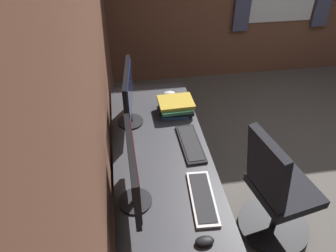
{
  "coord_description": "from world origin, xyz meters",
  "views": [
    {
      "loc": [
        -1.79,
        1.96,
        2.29
      ],
      "look_at": [
        -0.1,
        1.7,
        0.95
      ],
      "focal_mm": 34.96,
      "sensor_mm": 36.0,
      "label": 1
    }
  ],
  "objects_px": {
    "mouse_main": "(169,93)",
    "office_chair": "(276,193)",
    "monitor_primary": "(129,94)",
    "book_stack_near": "(176,106)",
    "monitor_secondary": "(133,171)",
    "keyboard_spare": "(202,198)",
    "drawer_pedestal": "(159,190)",
    "keyboard_main": "(191,144)",
    "mouse_spare": "(205,241)"
  },
  "relations": [
    {
      "from": "keyboard_main",
      "to": "office_chair",
      "type": "xyz_separation_m",
      "value": [
        -0.3,
        -0.58,
        -0.28
      ]
    },
    {
      "from": "book_stack_near",
      "to": "keyboard_main",
      "type": "bearing_deg",
      "value": -174.57
    },
    {
      "from": "keyboard_spare",
      "to": "book_stack_near",
      "type": "relative_size",
      "value": 1.42
    },
    {
      "from": "drawer_pedestal",
      "to": "monitor_secondary",
      "type": "height_order",
      "value": "monitor_secondary"
    },
    {
      "from": "monitor_primary",
      "to": "monitor_secondary",
      "type": "relative_size",
      "value": 0.92
    },
    {
      "from": "mouse_spare",
      "to": "monitor_primary",
      "type": "bearing_deg",
      "value": 15.96
    },
    {
      "from": "drawer_pedestal",
      "to": "monitor_secondary",
      "type": "distance_m",
      "value": 0.78
    },
    {
      "from": "keyboard_spare",
      "to": "book_stack_near",
      "type": "distance_m",
      "value": 0.91
    },
    {
      "from": "keyboard_main",
      "to": "monitor_secondary",
      "type": "bearing_deg",
      "value": 136.75
    },
    {
      "from": "mouse_main",
      "to": "book_stack_near",
      "type": "bearing_deg",
      "value": -177.59
    },
    {
      "from": "mouse_main",
      "to": "drawer_pedestal",
      "type": "bearing_deg",
      "value": 165.08
    },
    {
      "from": "mouse_main",
      "to": "monitor_primary",
      "type": "bearing_deg",
      "value": 133.74
    },
    {
      "from": "keyboard_spare",
      "to": "book_stack_near",
      "type": "xyz_separation_m",
      "value": [
        0.91,
        0.01,
        0.05
      ]
    },
    {
      "from": "drawer_pedestal",
      "to": "monitor_primary",
      "type": "xyz_separation_m",
      "value": [
        0.39,
        0.16,
        0.64
      ]
    },
    {
      "from": "drawer_pedestal",
      "to": "monitor_secondary",
      "type": "xyz_separation_m",
      "value": [
        -0.4,
        0.18,
        0.64
      ]
    },
    {
      "from": "monitor_primary",
      "to": "book_stack_near",
      "type": "bearing_deg",
      "value": -77.61
    },
    {
      "from": "office_chair",
      "to": "mouse_main",
      "type": "bearing_deg",
      "value": 32.56
    },
    {
      "from": "book_stack_near",
      "to": "office_chair",
      "type": "bearing_deg",
      "value": -139.48
    },
    {
      "from": "monitor_secondary",
      "to": "keyboard_main",
      "type": "distance_m",
      "value": 0.67
    },
    {
      "from": "drawer_pedestal",
      "to": "keyboard_spare",
      "type": "relative_size",
      "value": 1.63
    },
    {
      "from": "mouse_main",
      "to": "office_chair",
      "type": "height_order",
      "value": "office_chair"
    },
    {
      "from": "keyboard_main",
      "to": "office_chair",
      "type": "bearing_deg",
      "value": -117.84
    },
    {
      "from": "office_chair",
      "to": "keyboard_main",
      "type": "bearing_deg",
      "value": 62.16
    },
    {
      "from": "book_stack_near",
      "to": "mouse_main",
      "type": "bearing_deg",
      "value": 2.41
    },
    {
      "from": "drawer_pedestal",
      "to": "keyboard_main",
      "type": "xyz_separation_m",
      "value": [
        0.06,
        -0.25,
        0.39
      ]
    },
    {
      "from": "keyboard_spare",
      "to": "office_chair",
      "type": "height_order",
      "value": "office_chair"
    },
    {
      "from": "monitor_primary",
      "to": "book_stack_near",
      "type": "height_order",
      "value": "monitor_primary"
    },
    {
      "from": "monitor_secondary",
      "to": "mouse_spare",
      "type": "distance_m",
      "value": 0.53
    },
    {
      "from": "monitor_primary",
      "to": "book_stack_near",
      "type": "relative_size",
      "value": 1.75
    },
    {
      "from": "keyboard_main",
      "to": "mouse_main",
      "type": "distance_m",
      "value": 0.68
    },
    {
      "from": "office_chair",
      "to": "monitor_primary",
      "type": "bearing_deg",
      "value": 57.0
    },
    {
      "from": "keyboard_spare",
      "to": "office_chair",
      "type": "xyz_separation_m",
      "value": [
        0.19,
        -0.61,
        -0.28
      ]
    },
    {
      "from": "monitor_secondary",
      "to": "book_stack_near",
      "type": "height_order",
      "value": "monitor_secondary"
    },
    {
      "from": "drawer_pedestal",
      "to": "keyboard_spare",
      "type": "height_order",
      "value": "keyboard_spare"
    },
    {
      "from": "drawer_pedestal",
      "to": "book_stack_near",
      "type": "height_order",
      "value": "book_stack_near"
    },
    {
      "from": "book_stack_near",
      "to": "office_chair",
      "type": "xyz_separation_m",
      "value": [
        -0.72,
        -0.62,
        -0.33
      ]
    },
    {
      "from": "mouse_spare",
      "to": "keyboard_main",
      "type": "bearing_deg",
      "value": -6.39
    },
    {
      "from": "monitor_secondary",
      "to": "book_stack_near",
      "type": "distance_m",
      "value": 0.97
    },
    {
      "from": "monitor_secondary",
      "to": "office_chair",
      "type": "relative_size",
      "value": 0.59
    },
    {
      "from": "book_stack_near",
      "to": "office_chair",
      "type": "height_order",
      "value": "office_chair"
    },
    {
      "from": "book_stack_near",
      "to": "drawer_pedestal",
      "type": "bearing_deg",
      "value": 156.43
    },
    {
      "from": "monitor_secondary",
      "to": "keyboard_main",
      "type": "height_order",
      "value": "monitor_secondary"
    },
    {
      "from": "drawer_pedestal",
      "to": "mouse_main",
      "type": "distance_m",
      "value": 0.86
    },
    {
      "from": "mouse_main",
      "to": "keyboard_main",
      "type": "bearing_deg",
      "value": -175.73
    },
    {
      "from": "monitor_primary",
      "to": "monitor_secondary",
      "type": "xyz_separation_m",
      "value": [
        -0.79,
        0.02,
        0.0
      ]
    },
    {
      "from": "monitor_secondary",
      "to": "mouse_main",
      "type": "height_order",
      "value": "monitor_secondary"
    },
    {
      "from": "drawer_pedestal",
      "to": "monitor_secondary",
      "type": "relative_size",
      "value": 1.22
    },
    {
      "from": "mouse_spare",
      "to": "office_chair",
      "type": "relative_size",
      "value": 0.11
    },
    {
      "from": "drawer_pedestal",
      "to": "keyboard_spare",
      "type": "distance_m",
      "value": 0.63
    },
    {
      "from": "keyboard_main",
      "to": "book_stack_near",
      "type": "xyz_separation_m",
      "value": [
        0.42,
        0.04,
        0.05
      ]
    }
  ]
}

